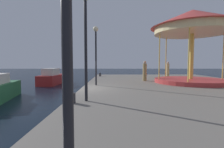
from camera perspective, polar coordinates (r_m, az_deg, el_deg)
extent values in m
plane|color=black|center=(10.62, -10.55, -9.02)|extent=(120.00, 120.00, 0.00)
cube|color=slate|center=(11.47, 24.90, -6.33)|extent=(13.44, 24.09, 0.80)
cube|color=#4C6070|center=(13.32, -34.53, -0.52)|extent=(0.98, 0.31, 0.28)
cube|color=maroon|center=(19.43, -20.10, -1.82)|extent=(2.02, 4.44, 1.05)
cube|color=beige|center=(18.96, -20.68, 0.74)|extent=(1.35, 1.98, 0.73)
cube|color=#4C6070|center=(19.84, -19.59, 1.31)|extent=(1.06, 0.16, 0.33)
cylinder|color=#B23333|center=(14.38, 25.88, -2.16)|extent=(5.57, 5.57, 0.30)
cylinder|color=gold|center=(14.32, 26.11, 5.51)|extent=(0.28, 0.28, 3.54)
cylinder|color=#F2E099|center=(14.54, 26.35, 13.50)|extent=(5.74, 5.74, 0.50)
cone|color=#C63D38|center=(14.73, 26.46, 17.06)|extent=(6.37, 6.37, 1.36)
cylinder|color=gold|center=(15.62, 34.50, 5.06)|extent=(0.08, 0.08, 3.54)
cylinder|color=gold|center=(16.85, 26.64, 5.18)|extent=(0.08, 0.08, 3.54)
cylinder|color=gold|center=(15.87, 18.42, 5.50)|extent=(0.08, 0.08, 3.54)
cylinder|color=gold|center=(13.39, 16.30, 5.89)|extent=(0.08, 0.08, 3.54)
cylinder|color=gold|center=(11.79, 25.35, 5.99)|extent=(0.08, 0.08, 3.54)
cylinder|color=black|center=(1.92, -15.74, 21.38)|extent=(0.12, 0.12, 4.26)
cylinder|color=black|center=(6.68, -9.18, 7.73)|extent=(0.12, 0.12, 4.02)
cylinder|color=black|center=(11.45, -5.67, 5.40)|extent=(0.12, 0.12, 3.74)
sphere|color=#F9E5B2|center=(11.69, -5.74, 15.50)|extent=(0.36, 0.36, 0.36)
cylinder|color=#2D2D33|center=(6.54, -13.75, -8.18)|extent=(0.24, 0.24, 0.40)
cylinder|color=#2D2D33|center=(19.32, -4.22, -0.21)|extent=(0.24, 0.24, 0.40)
cylinder|color=#937A4C|center=(14.52, 11.42, 0.62)|extent=(0.34, 0.34, 1.52)
sphere|color=tan|center=(14.49, 11.46, 4.09)|extent=(0.24, 0.24, 0.24)
cylinder|color=tan|center=(20.20, 19.00, 1.33)|extent=(0.34, 0.34, 1.50)
sphere|color=tan|center=(20.19, 19.06, 3.80)|extent=(0.24, 0.24, 0.24)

